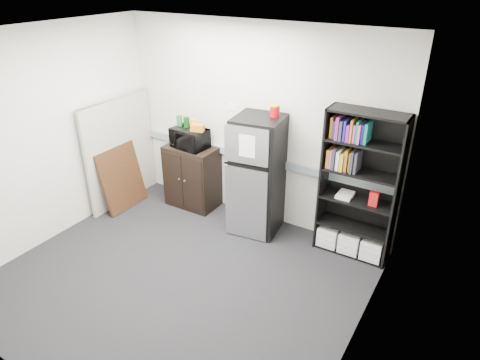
{
  "coord_description": "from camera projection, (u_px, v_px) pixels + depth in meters",
  "views": [
    {
      "loc": [
        2.65,
        -3.01,
        3.26
      ],
      "look_at": [
        0.28,
        0.9,
        0.97
      ],
      "focal_mm": 32.0,
      "sensor_mm": 36.0,
      "label": 1
    }
  ],
  "objects": [
    {
      "name": "microwave",
      "position": [
        190.0,
        138.0,
        6.06
      ],
      "size": [
        0.53,
        0.39,
        0.28
      ],
      "primitive_type": "imported",
      "rotation": [
        0.0,
        0.0,
        -0.09
      ],
      "color": "black",
      "rests_on": "cabinet"
    },
    {
      "name": "coffee_can",
      "position": [
        275.0,
        110.0,
        5.24
      ],
      "size": [
        0.12,
        0.12,
        0.17
      ],
      "color": "#B1080E",
      "rests_on": "refrigerator"
    },
    {
      "name": "ceiling",
      "position": [
        160.0,
        37.0,
        3.78
      ],
      "size": [
        4.0,
        3.5,
        0.02
      ],
      "primitive_type": "cube",
      "color": "white",
      "rests_on": "wall_back"
    },
    {
      "name": "snack_bag",
      "position": [
        197.0,
        128.0,
        5.89
      ],
      "size": [
        0.2,
        0.15,
        0.1
      ],
      "primitive_type": "cube",
      "rotation": [
        0.0,
        0.0,
        0.29
      ],
      "color": "#CB6E14",
      "rests_on": "microwave"
    },
    {
      "name": "electrical_raceway",
      "position": [
        253.0,
        157.0,
        5.9
      ],
      "size": [
        3.92,
        0.05,
        0.1
      ],
      "primitive_type": "cube",
      "color": "gray",
      "rests_on": "wall_back"
    },
    {
      "name": "cabinet",
      "position": [
        192.0,
        176.0,
        6.35
      ],
      "size": [
        0.75,
        0.5,
        0.94
      ],
      "color": "black",
      "rests_on": "floor"
    },
    {
      "name": "refrigerator",
      "position": [
        258.0,
        176.0,
        5.61
      ],
      "size": [
        0.68,
        0.7,
        1.6
      ],
      "rotation": [
        0.0,
        0.0,
        0.13
      ],
      "color": "black",
      "rests_on": "floor"
    },
    {
      "name": "snack_box_b",
      "position": [
        187.0,
        122.0,
        6.02
      ],
      "size": [
        0.08,
        0.06,
        0.15
      ],
      "primitive_type": "cube",
      "rotation": [
        0.0,
        0.0,
        0.14
      ],
      "color": "#0B340C",
      "rests_on": "microwave"
    },
    {
      "name": "snack_box_c",
      "position": [
        194.0,
        124.0,
        5.97
      ],
      "size": [
        0.08,
        0.07,
        0.14
      ],
      "primitive_type": "cube",
      "rotation": [
        0.0,
        0.0,
        -0.24
      ],
      "color": "gold",
      "rests_on": "microwave"
    },
    {
      "name": "cubicle_partition",
      "position": [
        121.0,
        151.0,
        6.33
      ],
      "size": [
        0.06,
        1.3,
        1.62
      ],
      "color": "gray",
      "rests_on": "floor"
    },
    {
      "name": "bookshelf",
      "position": [
        359.0,
        187.0,
        5.07
      ],
      "size": [
        0.9,
        0.34,
        1.85
      ],
      "color": "black",
      "rests_on": "floor"
    },
    {
      "name": "floor",
      "position": [
        180.0,
        278.0,
        4.99
      ],
      "size": [
        4.0,
        4.0,
        0.0
      ],
      "primitive_type": "plane",
      "color": "black",
      "rests_on": "ground"
    },
    {
      "name": "wall_note",
      "position": [
        232.0,
        107.0,
        5.79
      ],
      "size": [
        0.14,
        0.0,
        0.1
      ],
      "primitive_type": "cube",
      "color": "white",
      "rests_on": "wall_back"
    },
    {
      "name": "wall_left",
      "position": [
        46.0,
        138.0,
        5.31
      ],
      "size": [
        0.02,
        3.5,
        2.7
      ],
      "primitive_type": "cube",
      "color": "silver",
      "rests_on": "floor"
    },
    {
      "name": "framed_poster",
      "position": [
        122.0,
        178.0,
        6.3
      ],
      "size": [
        0.24,
        0.73,
        0.93
      ],
      "rotation": [
        0.0,
        -0.21,
        0.0
      ],
      "color": "black",
      "rests_on": "floor"
    },
    {
      "name": "snack_box_a",
      "position": [
        179.0,
        121.0,
        6.08
      ],
      "size": [
        0.08,
        0.07,
        0.15
      ],
      "primitive_type": "cube",
      "rotation": [
        0.0,
        0.0,
        0.33
      ],
      "color": "#1A5D2E",
      "rests_on": "microwave"
    },
    {
      "name": "wall_back",
      "position": [
        255.0,
        126.0,
        5.72
      ],
      "size": [
        4.0,
        0.02,
        2.7
      ],
      "primitive_type": "cube",
      "color": "silver",
      "rests_on": "floor"
    },
    {
      "name": "wall_right",
      "position": [
        364.0,
        230.0,
        3.46
      ],
      "size": [
        0.02,
        3.5,
        2.7
      ],
      "primitive_type": "cube",
      "color": "silver",
      "rests_on": "floor"
    }
  ]
}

